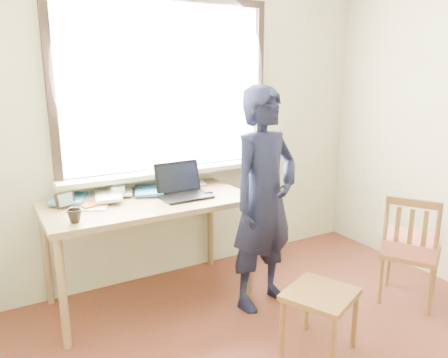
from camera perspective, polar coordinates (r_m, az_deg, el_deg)
room_shell at (r=2.19m, az=15.76°, el=10.82°), size 3.52×4.02×2.61m
desk at (r=3.31m, az=-9.89°, el=-4.11°), size 1.50×0.75×0.80m
laptop at (r=3.34m, az=-5.49°, el=-1.23°), size 0.37×0.31×0.25m
mug_white at (r=3.40m, az=-13.66°, el=-1.56°), size 0.14×0.14×0.09m
mug_dark at (r=2.91m, az=-18.95°, el=-4.59°), size 0.12×0.12×0.09m
mouse at (r=3.37m, az=-2.12°, el=-1.82°), size 0.08×0.06×0.03m
desk_clutter at (r=3.37m, az=-14.39°, el=-2.16°), size 0.83×0.53×0.04m
book_a at (r=3.41m, az=-18.51°, el=-2.42°), size 0.20×0.26×0.02m
book_b at (r=3.69m, az=-5.18°, el=-0.55°), size 0.23×0.27×0.02m
picture_frame at (r=3.23m, az=-20.06°, el=-2.67°), size 0.14×0.07×0.11m
work_chair at (r=2.87m, az=12.44°, el=-15.32°), size 0.53×0.52×0.41m
side_chair at (r=3.61m, az=23.25°, el=-8.04°), size 0.53×0.54×0.86m
person at (r=3.20m, az=5.27°, el=-2.71°), size 0.66×0.50×1.64m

